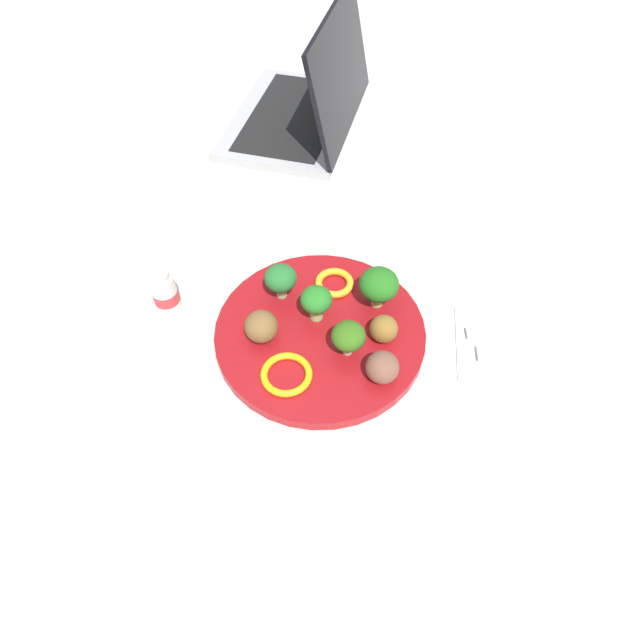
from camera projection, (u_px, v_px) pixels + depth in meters
The scene contains 16 objects.
ground_plane at pixel (320, 337), 0.75m from camera, with size 4.00×4.00×0.00m, color silver.
plate at pixel (320, 333), 0.74m from camera, with size 0.28×0.28×0.02m, color maroon.
broccoli_floret_mid_left at pixel (379, 285), 0.73m from camera, with size 0.05×0.05×0.06m.
broccoli_floret_front_right at pixel (348, 337), 0.69m from camera, with size 0.04×0.04×0.05m.
broccoli_floret_center at pixel (316, 301), 0.72m from camera, with size 0.04×0.04×0.05m.
broccoli_floret_far_rim at pixel (281, 279), 0.75m from camera, with size 0.04×0.04×0.05m.
meatball_back_left at pixel (384, 329), 0.71m from camera, with size 0.04×0.04×0.04m, color olive.
meatball_mid_left at pixel (382, 367), 0.67m from camera, with size 0.04×0.04×0.04m, color brown.
meatball_near_rim at pixel (261, 327), 0.71m from camera, with size 0.04×0.04×0.04m, color brown.
pepper_ring_mid_right at pixel (286, 374), 0.68m from camera, with size 0.06×0.06×0.01m, color yellow.
pepper_ring_center at pixel (334, 283), 0.78m from camera, with size 0.05×0.05×0.01m, color gold.
napkin at pixel (521, 347), 0.73m from camera, with size 0.17×0.12×0.01m, color white.
fork at pixel (518, 356), 0.72m from camera, with size 0.12×0.02×0.01m.
knife at pixel (516, 334), 0.74m from camera, with size 0.15×0.02×0.01m.
yogurt_bottle at pixel (165, 293), 0.75m from camera, with size 0.03×0.03×0.07m.
laptop at pixel (306, 106), 1.04m from camera, with size 0.28×0.35×0.21m.
Camera 1 is at (-0.03, 0.45, 0.60)m, focal length 31.14 mm.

